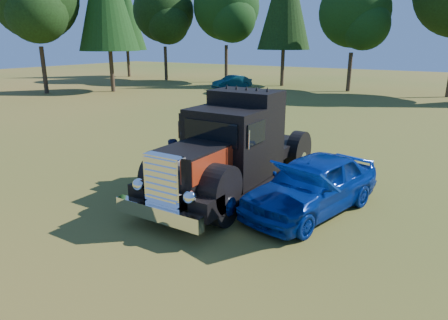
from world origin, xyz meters
TOP-DOWN VIEW (x-y plane):
  - ground at (0.00, 0.00)m, footprint 120.00×120.00m
  - diamond_t_truck at (0.05, 2.23)m, footprint 3.36×7.16m
  - hotrod_coupe at (2.63, 2.14)m, footprint 2.83×4.82m
  - spectator_near at (-1.35, 1.94)m, footprint 0.53×0.72m
  - spectator_far at (-1.55, 1.53)m, footprint 0.85×0.95m
  - distant_teal_car at (-13.78, 25.25)m, footprint 2.72×4.09m

SIDE VIEW (x-z plane):
  - ground at x=0.00m, z-range 0.00..0.00m
  - distant_teal_car at x=-13.78m, z-range 0.00..1.28m
  - hotrod_coupe at x=2.63m, z-range -0.17..1.72m
  - spectator_far at x=-1.55m, z-range 0.00..1.60m
  - spectator_near at x=-1.35m, z-range 0.00..1.82m
  - diamond_t_truck at x=0.05m, z-range -0.22..2.78m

